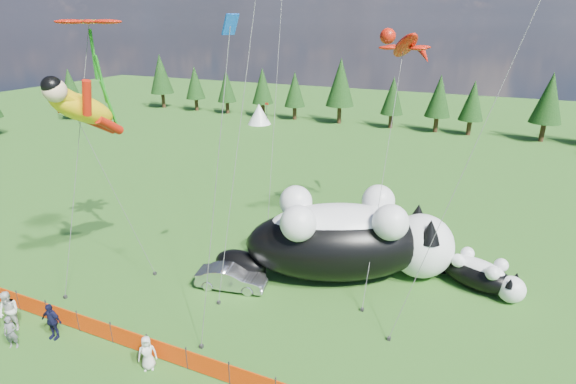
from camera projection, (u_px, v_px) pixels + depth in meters
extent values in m
plane|color=#0F3A0A|center=(208.00, 321.00, 21.33)|extent=(160.00, 160.00, 0.00)
cylinder|color=#262626|center=(18.00, 300.00, 21.99)|extent=(0.06, 0.06, 1.10)
cylinder|color=#262626|center=(47.00, 310.00, 21.23)|extent=(0.06, 0.06, 1.10)
cylinder|color=#262626|center=(78.00, 321.00, 20.47)|extent=(0.06, 0.06, 1.10)
cylinder|color=#262626|center=(112.00, 332.00, 19.71)|extent=(0.06, 0.06, 1.10)
cylinder|color=#262626|center=(148.00, 345.00, 18.95)|extent=(0.06, 0.06, 1.10)
cylinder|color=#262626|center=(187.00, 358.00, 18.19)|extent=(0.06, 0.06, 1.10)
cylinder|color=#262626|center=(229.00, 373.00, 17.43)|extent=(0.06, 0.06, 1.10)
cube|color=#ED3804|center=(5.00, 296.00, 22.39)|extent=(2.00, 0.04, 0.90)
cube|color=#ED3804|center=(33.00, 306.00, 21.63)|extent=(2.00, 0.04, 0.90)
cube|color=#ED3804|center=(63.00, 316.00, 20.87)|extent=(2.00, 0.04, 0.90)
cube|color=#ED3804|center=(95.00, 327.00, 20.11)|extent=(2.00, 0.04, 0.90)
cube|color=#ED3804|center=(129.00, 339.00, 19.35)|extent=(2.00, 0.04, 0.90)
cube|color=#ED3804|center=(167.00, 352.00, 18.59)|extent=(2.00, 0.04, 0.90)
cube|color=#ED3804|center=(208.00, 366.00, 17.83)|extent=(2.00, 0.04, 0.90)
cube|color=#ED3804|center=(252.00, 382.00, 17.07)|extent=(2.00, 0.04, 0.90)
ellipsoid|color=black|center=(337.00, 243.00, 24.52)|extent=(11.00, 8.49, 3.99)
ellipsoid|color=white|center=(338.00, 227.00, 24.16)|extent=(8.23, 6.24, 2.44)
sphere|color=white|center=(421.00, 246.00, 24.71)|extent=(3.54, 3.54, 3.54)
sphere|color=#CE5077|center=(448.00, 245.00, 24.75)|extent=(0.50, 0.50, 0.50)
ellipsoid|color=black|center=(241.00, 264.00, 24.82)|extent=(3.47, 2.73, 1.55)
cone|color=black|center=(430.00, 231.00, 23.21)|extent=(1.24, 1.24, 1.24)
cone|color=black|center=(418.00, 214.00, 25.20)|extent=(1.24, 1.24, 1.24)
sphere|color=white|center=(378.00, 201.00, 25.25)|extent=(1.86, 1.86, 1.86)
sphere|color=white|center=(390.00, 222.00, 22.56)|extent=(1.86, 1.86, 1.86)
sphere|color=white|center=(296.00, 202.00, 25.14)|extent=(1.86, 1.86, 1.86)
sphere|color=white|center=(298.00, 223.00, 22.45)|extent=(1.86, 1.86, 1.86)
ellipsoid|color=black|center=(477.00, 275.00, 23.79)|extent=(4.24, 3.06, 1.54)
ellipsoid|color=white|center=(478.00, 268.00, 23.65)|extent=(3.18, 2.24, 0.94)
sphere|color=white|center=(511.00, 289.00, 22.63)|extent=(1.37, 1.37, 1.37)
sphere|color=#CE5077|center=(524.00, 294.00, 22.25)|extent=(0.19, 0.19, 0.19)
ellipsoid|color=black|center=(440.00, 268.00, 25.32)|extent=(1.33, 0.99, 0.60)
cone|color=black|center=(510.00, 283.00, 22.17)|extent=(0.48, 0.48, 0.48)
cone|color=black|center=(516.00, 277.00, 22.71)|extent=(0.48, 0.48, 0.48)
sphere|color=white|center=(501.00, 265.00, 23.28)|extent=(0.72, 0.72, 0.72)
sphere|color=white|center=(492.00, 273.00, 22.54)|extent=(0.72, 0.72, 0.72)
sphere|color=white|center=(468.00, 253.00, 24.47)|extent=(0.72, 0.72, 0.72)
sphere|color=white|center=(458.00, 261.00, 23.73)|extent=(0.72, 0.72, 0.72)
imported|color=silver|center=(231.00, 278.00, 23.80)|extent=(3.91, 2.02, 1.23)
imported|color=slate|center=(11.00, 332.00, 19.36)|extent=(0.67, 0.58, 1.54)
imported|color=silver|center=(9.00, 312.00, 20.39)|extent=(1.03, 0.70, 1.98)
imported|color=#121433|center=(52.00, 321.00, 19.92)|extent=(1.09, 0.65, 1.77)
imported|color=silver|center=(147.00, 353.00, 18.17)|extent=(0.89, 0.83, 1.54)
cylinder|color=#595959|center=(122.00, 198.00, 22.95)|extent=(0.03, 0.03, 9.71)
cube|color=#262626|center=(155.00, 273.00, 25.21)|extent=(0.15, 0.15, 0.16)
cylinder|color=#595959|center=(385.00, 169.00, 23.49)|extent=(0.03, 0.03, 14.46)
cube|color=#262626|center=(362.00, 310.00, 22.05)|extent=(0.15, 0.15, 0.16)
cylinder|color=#595959|center=(76.00, 167.00, 21.72)|extent=(0.03, 0.03, 13.57)
cube|color=#262626|center=(65.00, 297.00, 23.07)|extent=(0.15, 0.15, 0.16)
cube|color=#177E17|center=(97.00, 80.00, 21.32)|extent=(0.21, 0.21, 4.53)
cylinder|color=#595959|center=(243.00, 100.00, 21.84)|extent=(0.03, 0.03, 20.24)
cube|color=#262626|center=(219.00, 302.00, 22.61)|extent=(0.15, 0.15, 0.16)
cylinder|color=#595959|center=(492.00, 107.00, 18.03)|extent=(0.03, 0.03, 21.49)
cube|color=#262626|center=(389.00, 339.00, 20.03)|extent=(0.15, 0.15, 0.16)
cylinder|color=#595959|center=(214.00, 200.00, 17.85)|extent=(0.03, 0.03, 13.26)
cube|color=#262626|center=(201.00, 346.00, 19.56)|extent=(0.15, 0.15, 0.16)
cylinder|color=#595959|center=(275.00, 108.00, 25.73)|extent=(0.03, 0.03, 18.55)
cube|color=#262626|center=(265.00, 272.00, 25.38)|extent=(0.15, 0.15, 0.16)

